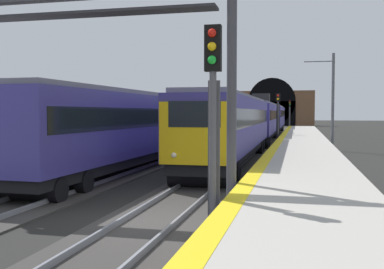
# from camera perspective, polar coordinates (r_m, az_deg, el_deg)

# --- Properties ---
(ground_plane) EXTENTS (320.00, 320.00, 0.00)m
(ground_plane) POSITION_cam_1_polar(r_m,az_deg,el_deg) (12.25, -5.08, -11.14)
(ground_plane) COLOR black
(platform_right) EXTENTS (112.00, 3.65, 0.96)m
(platform_right) POSITION_cam_1_polar(r_m,az_deg,el_deg) (11.54, 14.02, -9.64)
(platform_right) COLOR #ADA89E
(platform_right) RESTS_ON ground_plane
(platform_right_edge_strip) EXTENTS (112.00, 0.50, 0.01)m
(platform_right_edge_strip) POSITION_cam_1_polar(r_m,az_deg,el_deg) (11.53, 6.13, -7.12)
(platform_right_edge_strip) COLOR yellow
(platform_right_edge_strip) RESTS_ON platform_right
(track_main_line) EXTENTS (160.00, 2.97, 0.21)m
(track_main_line) POSITION_cam_1_polar(r_m,az_deg,el_deg) (12.24, -5.08, -10.95)
(track_main_line) COLOR #383533
(track_main_line) RESTS_ON ground_plane
(train_main_approaching) EXTENTS (58.30, 2.92, 4.77)m
(train_main_approaching) POSITION_cam_1_polar(r_m,az_deg,el_deg) (45.18, 8.63, 1.87)
(train_main_approaching) COLOR navy
(train_main_approaching) RESTS_ON ground_plane
(train_adjacent_platform) EXTENTS (40.10, 3.32, 3.99)m
(train_adjacent_platform) POSITION_cam_1_polar(r_m,az_deg,el_deg) (33.02, -1.55, 1.63)
(train_adjacent_platform) COLOR navy
(train_adjacent_platform) RESTS_ON ground_plane
(railway_signal_near) EXTENTS (0.39, 0.38, 4.93)m
(railway_signal_near) POSITION_cam_1_polar(r_m,az_deg,el_deg) (10.46, 2.65, 3.07)
(railway_signal_near) COLOR #4C4C54
(railway_signal_near) RESTS_ON ground_plane
(railway_signal_mid) EXTENTS (0.39, 0.38, 4.62)m
(railway_signal_mid) POSITION_cam_1_polar(r_m,az_deg,el_deg) (41.08, 10.71, 2.47)
(railway_signal_mid) COLOR #38383D
(railway_signal_mid) RESTS_ON ground_plane
(railway_signal_far) EXTENTS (0.39, 0.38, 5.16)m
(railway_signal_far) POSITION_cam_1_polar(r_m,az_deg,el_deg) (86.52, 12.15, 2.87)
(railway_signal_far) COLOR #38383D
(railway_signal_far) RESTS_ON ground_plane
(overhead_signal_gantry) EXTENTS (0.70, 8.83, 6.70)m
(overhead_signal_gantry) POSITION_cam_1_polar(r_m,az_deg,el_deg) (14.27, -12.57, 11.42)
(overhead_signal_gantry) COLOR #3F3F47
(overhead_signal_gantry) RESTS_ON ground_plane
(tunnel_portal) EXTENTS (2.83, 18.25, 10.47)m
(tunnel_portal) POSITION_cam_1_polar(r_m,az_deg,el_deg) (102.45, 10.00, 3.28)
(tunnel_portal) COLOR brown
(tunnel_portal) RESTS_ON ground_plane
(catenary_mast_near) EXTENTS (0.22, 2.26, 7.40)m
(catenary_mast_near) POSITION_cam_1_polar(r_m,az_deg,el_deg) (36.10, 17.17, 4.06)
(catenary_mast_near) COLOR #595B60
(catenary_mast_near) RESTS_ON ground_plane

